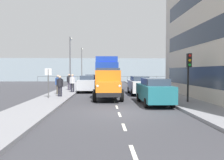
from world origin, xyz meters
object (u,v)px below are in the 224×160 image
object	(u,v)px
truck_vintage_orange	(108,84)
traffic_light_near	(189,67)
car_navy_oppositeside_1	(91,81)
lamp_post_promenade	(70,57)
pedestrian_near_railing	(69,80)
car_white_kerbside_1	(139,85)
pedestrian_strolling	(72,82)
car_teal_kerbside_near	(154,91)
pedestrian_in_dark_coat	(58,83)
street_sign	(48,78)
pedestrian_couple_a	(60,84)
car_silver_oppositeside_0	(88,83)
lamp_post_far	(82,62)
pedestrian_couple_b	(73,80)
lorry_cargo_blue	(106,72)

from	to	relation	value
truck_vintage_orange	traffic_light_near	distance (m)	6.04
car_navy_oppositeside_1	lamp_post_promenade	bearing A→B (deg)	45.86
pedestrian_near_railing	car_white_kerbside_1	bearing A→B (deg)	153.49
pedestrian_strolling	lamp_post_promenade	world-z (taller)	lamp_post_promenade
car_teal_kerbside_near	pedestrian_in_dark_coat	distance (m)	9.09
traffic_light_near	street_sign	distance (m)	10.07
pedestrian_couple_a	car_silver_oppositeside_0	bearing A→B (deg)	-108.21
pedestrian_in_dark_coat	car_navy_oppositeside_1	bearing A→B (deg)	-103.21
pedestrian_near_railing	lamp_post_promenade	size ratio (longest dim) A/B	0.28
pedestrian_strolling	lamp_post_far	bearing A→B (deg)	-87.38
lamp_post_far	street_sign	world-z (taller)	lamp_post_far
car_teal_kerbside_near	lamp_post_promenade	bearing A→B (deg)	-59.99
lamp_post_promenade	pedestrian_in_dark_coat	bearing A→B (deg)	90.50
pedestrian_in_dark_coat	pedestrian_strolling	distance (m)	2.13
traffic_light_near	street_sign	xyz separation A→B (m)	(9.76, -2.35, -0.79)
pedestrian_in_dark_coat	pedestrian_near_railing	bearing A→B (deg)	-94.17
car_teal_kerbside_near	lamp_post_far	xyz separation A→B (m)	(7.12, -23.88, 2.91)
truck_vintage_orange	pedestrian_couple_a	size ratio (longest dim) A/B	3.39
car_white_kerbside_1	lamp_post_promenade	bearing A→B (deg)	-42.51
pedestrian_couple_b	pedestrian_strolling	bearing A→B (deg)	97.82
car_navy_oppositeside_1	pedestrian_near_railing	distance (m)	6.13
truck_vintage_orange	car_navy_oppositeside_1	xyz separation A→B (m)	(2.03, -12.66, -0.28)
pedestrian_strolling	pedestrian_couple_b	distance (m)	5.09
car_silver_oppositeside_0	pedestrian_in_dark_coat	xyz separation A→B (m)	(2.34, 3.68, 0.26)
car_teal_kerbside_near	car_silver_oppositeside_0	bearing A→B (deg)	-60.94
car_navy_oppositeside_1	pedestrian_strolling	world-z (taller)	pedestrian_strolling
pedestrian_in_dark_coat	pedestrian_near_railing	distance (m)	4.23
car_white_kerbside_1	street_sign	bearing A→B (deg)	26.21
pedestrian_couple_a	pedestrian_couple_b	xyz separation A→B (m)	(0.23, -8.77, 0.02)
car_silver_oppositeside_0	street_sign	xyz separation A→B (m)	(2.45, 6.64, 0.79)
car_silver_oppositeside_0	lamp_post_promenade	size ratio (longest dim) A/B	0.74
car_white_kerbside_1	pedestrian_couple_b	bearing A→B (deg)	-41.40
pedestrian_couple_a	traffic_light_near	bearing A→B (deg)	159.19
pedestrian_near_railing	car_navy_oppositeside_1	bearing A→B (deg)	-109.44
truck_vintage_orange	lamp_post_promenade	distance (m)	11.43
pedestrian_in_dark_coat	lamp_post_far	bearing A→B (deg)	-90.71
pedestrian_couple_b	lamp_post_promenade	xyz separation A→B (m)	(0.37, -0.58, 2.75)
car_navy_oppositeside_1	street_sign	distance (m)	13.21
pedestrian_couple_a	pedestrian_in_dark_coat	world-z (taller)	pedestrian_in_dark_coat
traffic_light_near	lamp_post_promenade	distance (m)	16.15
car_teal_kerbside_near	car_silver_oppositeside_0	xyz separation A→B (m)	(5.01, -9.01, 0.00)
lorry_cargo_blue	pedestrian_couple_a	distance (m)	9.60
pedestrian_couple_a	pedestrian_strolling	xyz separation A→B (m)	(-0.47, -3.73, 0.05)
pedestrian_near_railing	pedestrian_couple_a	bearing A→B (deg)	92.06
pedestrian_couple_a	lamp_post_promenade	bearing A→B (deg)	-86.38
car_navy_oppositeside_1	pedestrian_near_railing	xyz separation A→B (m)	(2.04, 5.77, 0.29)
pedestrian_couple_a	pedestrian_near_railing	size ratio (longest dim) A/B	0.95
truck_vintage_orange	lamp_post_promenade	size ratio (longest dim) A/B	0.90
lorry_cargo_blue	pedestrian_couple_a	world-z (taller)	lorry_cargo_blue
car_white_kerbside_1	pedestrian_couple_a	bearing A→B (deg)	20.53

